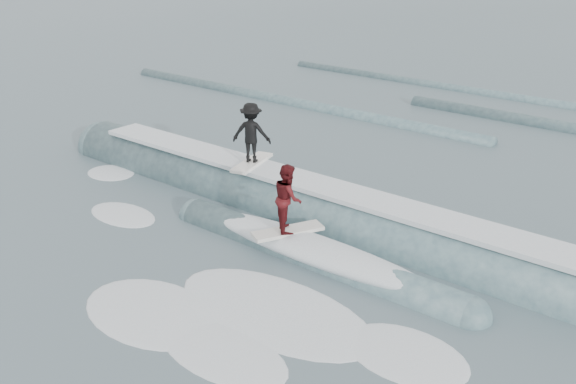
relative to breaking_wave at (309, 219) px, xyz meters
The scene contains 6 objects.
ground 3.42m from the breaking_wave, 94.43° to the right, with size 160.00×160.00×0.00m, color #3D5659.
breaking_wave is the anchor object (origin of this frame).
surfer_black 3.35m from the breaking_wave, behind, with size 1.44×2.07×2.04m.
surfer_red 2.47m from the breaking_wave, 69.74° to the right, with size 1.40×2.03×1.99m.
whitewater 4.61m from the breaking_wave, 83.19° to the right, with size 15.99×6.92×0.10m.
far_swells 14.28m from the breaking_wave, 94.42° to the left, with size 38.17×8.65×0.80m.
Camera 1 is at (10.86, -10.81, 8.30)m, focal length 40.00 mm.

